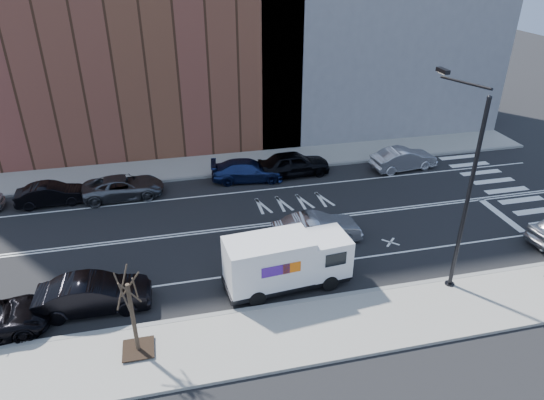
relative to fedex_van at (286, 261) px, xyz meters
name	(u,v)px	position (x,y,z in m)	size (l,w,h in m)	color
ground	(267,224)	(0.37, 5.60, -1.39)	(120.00, 120.00, 0.00)	black
sidewalk_near	(314,330)	(0.37, -3.20, -1.31)	(44.00, 3.60, 0.15)	gray
sidewalk_far	(241,163)	(0.37, 14.40, -1.31)	(44.00, 3.60, 0.15)	gray
curb_near	(302,302)	(0.37, -1.40, -1.30)	(44.00, 0.25, 0.17)	gray
curb_far	(245,173)	(0.37, 12.60, -1.30)	(44.00, 0.25, 0.17)	gray
crosswalk	(514,195)	(16.37, 5.60, -1.39)	(3.00, 14.00, 0.01)	white
road_markings	(267,224)	(0.37, 5.60, -1.39)	(40.00, 8.60, 0.01)	white
streetlight	(463,184)	(7.37, -1.31, 3.69)	(0.44, 4.02, 9.34)	black
street_tree	(134,325)	(-6.63, -2.80, 0.06)	(1.20, 1.20, 3.75)	black
fedex_van	(286,261)	(0.00, 0.00, 0.00)	(5.95, 2.48, 2.65)	black
far_parked_b	(51,194)	(-11.86, 10.98, -0.72)	(1.42, 4.06, 1.34)	black
far_parked_c	(124,187)	(-7.63, 10.95, -0.71)	(2.26, 4.91, 1.36)	#505258
far_parked_d	(248,170)	(0.37, 11.60, -0.69)	(1.97, 4.85, 1.41)	navy
far_parked_e	(294,164)	(3.57, 11.69, -0.55)	(1.97, 4.90, 1.67)	black
far_parked_f	(404,159)	(11.34, 10.91, -0.63)	(1.61, 4.62, 1.52)	#B1B0B5
driving_sedan	(317,229)	(2.53, 3.28, -0.62)	(1.62, 4.65, 1.53)	#9D9CA1
near_parked_rear_a	(94,294)	(-8.46, 0.29, -0.61)	(1.66, 4.76, 1.57)	black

